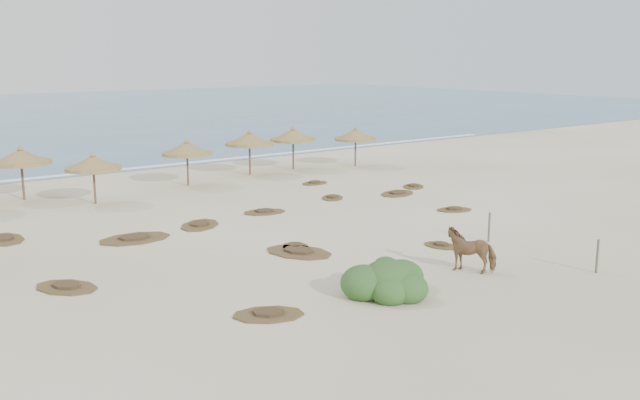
% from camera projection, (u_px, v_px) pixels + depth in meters
% --- Properties ---
extents(ground, '(160.00, 160.00, 0.00)m').
position_uv_depth(ground, '(378.00, 261.00, 26.09)').
color(ground, beige).
rests_on(ground, ground).
extents(foam_line, '(70.00, 0.60, 0.01)m').
position_uv_depth(foam_line, '(113.00, 170.00, 46.42)').
color(foam_line, white).
rests_on(foam_line, ground).
extents(palapa_1, '(4.01, 4.01, 2.86)m').
position_uv_depth(palapa_1, '(21.00, 158.00, 36.68)').
color(palapa_1, brown).
rests_on(palapa_1, ground).
extents(palapa_2, '(3.20, 3.20, 2.65)m').
position_uv_depth(palapa_2, '(93.00, 164.00, 35.73)').
color(palapa_2, brown).
rests_on(palapa_2, ground).
extents(palapa_3, '(3.82, 3.82, 2.72)m').
position_uv_depth(palapa_3, '(187.00, 149.00, 40.72)').
color(palapa_3, brown).
rests_on(palapa_3, ground).
extents(palapa_4, '(3.59, 3.59, 2.86)m').
position_uv_depth(palapa_4, '(249.00, 140.00, 44.36)').
color(palapa_4, brown).
rests_on(palapa_4, ground).
extents(palapa_5, '(3.68, 3.68, 2.86)m').
position_uv_depth(palapa_5, '(293.00, 136.00, 46.49)').
color(palapa_5, brown).
rests_on(palapa_5, ground).
extents(palapa_6, '(3.32, 3.32, 2.70)m').
position_uv_depth(palapa_6, '(356.00, 135.00, 47.82)').
color(palapa_6, brown).
rests_on(palapa_6, ground).
extents(horse, '(1.64, 1.93, 1.50)m').
position_uv_depth(horse, '(471.00, 250.00, 24.86)').
color(horse, olive).
rests_on(horse, ground).
extents(fence_post_near, '(0.11, 0.11, 1.20)m').
position_uv_depth(fence_post_near, '(597.00, 256.00, 24.59)').
color(fence_post_near, brown).
rests_on(fence_post_near, ground).
extents(fence_post_far, '(0.09, 0.09, 1.21)m').
position_uv_depth(fence_post_far, '(489.00, 227.00, 28.71)').
color(fence_post_far, brown).
rests_on(fence_post_far, ground).
extents(bush, '(2.98, 2.63, 1.34)m').
position_uv_depth(bush, '(388.00, 281.00, 22.37)').
color(bush, '#35622A').
rests_on(bush, ground).
extents(scrub_0, '(2.39, 2.67, 0.16)m').
position_uv_depth(scrub_0, '(66.00, 287.00, 23.07)').
color(scrub_0, brown).
rests_on(scrub_0, ground).
extents(scrub_1, '(3.08, 2.10, 0.16)m').
position_uv_depth(scrub_1, '(135.00, 238.00, 29.15)').
color(scrub_1, brown).
rests_on(scrub_1, ground).
extents(scrub_2, '(1.70, 1.92, 0.16)m').
position_uv_depth(scrub_2, '(296.00, 247.00, 27.85)').
color(scrub_2, brown).
rests_on(scrub_2, ground).
extents(scrub_3, '(2.34, 1.82, 0.16)m').
position_uv_depth(scrub_3, '(264.00, 212.00, 34.06)').
color(scrub_3, brown).
rests_on(scrub_3, ground).
extents(scrub_4, '(2.07, 1.74, 0.16)m').
position_uv_depth(scrub_4, '(454.00, 209.00, 34.56)').
color(scrub_4, brown).
rests_on(scrub_4, ground).
extents(scrub_5, '(2.70, 2.15, 0.16)m').
position_uv_depth(scrub_5, '(397.00, 193.00, 38.58)').
color(scrub_5, brown).
rests_on(scrub_5, ground).
extents(scrub_6, '(1.59, 2.39, 0.16)m').
position_uv_depth(scrub_6, '(4.00, 239.00, 29.03)').
color(scrub_6, brown).
rests_on(scrub_6, ground).
extents(scrub_7, '(1.97, 2.00, 0.16)m').
position_uv_depth(scrub_7, '(332.00, 197.00, 37.45)').
color(scrub_7, brown).
rests_on(scrub_7, ground).
extents(scrub_9, '(2.68, 3.23, 0.16)m').
position_uv_depth(scrub_9, '(299.00, 252.00, 27.16)').
color(scrub_9, brown).
rests_on(scrub_9, ground).
extents(scrub_10, '(1.89, 1.37, 0.16)m').
position_uv_depth(scrub_10, '(315.00, 183.00, 41.68)').
color(scrub_10, brown).
rests_on(scrub_10, ground).
extents(scrub_11, '(2.51, 2.20, 0.16)m').
position_uv_depth(scrub_11, '(268.00, 314.00, 20.66)').
color(scrub_11, brown).
rests_on(scrub_11, ground).
extents(scrub_12, '(1.23, 1.63, 0.16)m').
position_uv_depth(scrub_12, '(441.00, 245.00, 28.08)').
color(scrub_12, brown).
rests_on(scrub_12, ground).
extents(scrub_13, '(2.80, 2.77, 0.16)m').
position_uv_depth(scrub_13, '(200.00, 225.00, 31.45)').
color(scrub_13, brown).
rests_on(scrub_13, ground).
extents(scrub_14, '(2.13, 2.09, 0.16)m').
position_uv_depth(scrub_14, '(413.00, 186.00, 40.62)').
color(scrub_14, brown).
rests_on(scrub_14, ground).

